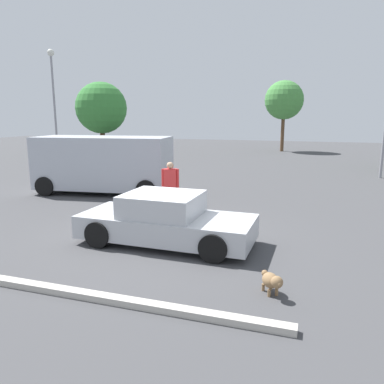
{
  "coord_description": "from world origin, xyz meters",
  "views": [
    {
      "loc": [
        3.42,
        -8.32,
        3.08
      ],
      "look_at": [
        0.11,
        1.81,
        0.9
      ],
      "focal_mm": 34.82,
      "sensor_mm": 36.0,
      "label": 1
    }
  ],
  "objects_px": {
    "dog": "(272,281)",
    "pedestrian": "(170,182)",
    "van_white": "(104,163)",
    "light_post_mid": "(53,88)",
    "sedan_foreground": "(166,221)"
  },
  "relations": [
    {
      "from": "dog",
      "to": "pedestrian",
      "type": "height_order",
      "value": "pedestrian"
    },
    {
      "from": "van_white",
      "to": "light_post_mid",
      "type": "xyz_separation_m",
      "value": [
        -8.65,
        8.31,
        3.66
      ]
    },
    {
      "from": "sedan_foreground",
      "to": "light_post_mid",
      "type": "bearing_deg",
      "value": 136.19
    },
    {
      "from": "sedan_foreground",
      "to": "pedestrian",
      "type": "height_order",
      "value": "pedestrian"
    },
    {
      "from": "sedan_foreground",
      "to": "dog",
      "type": "bearing_deg",
      "value": -33.93
    },
    {
      "from": "light_post_mid",
      "to": "dog",
      "type": "bearing_deg",
      "value": -43.3
    },
    {
      "from": "van_white",
      "to": "sedan_foreground",
      "type": "bearing_deg",
      "value": -54.1
    },
    {
      "from": "dog",
      "to": "pedestrian",
      "type": "bearing_deg",
      "value": -175.34
    },
    {
      "from": "sedan_foreground",
      "to": "light_post_mid",
      "type": "height_order",
      "value": "light_post_mid"
    },
    {
      "from": "van_white",
      "to": "pedestrian",
      "type": "relative_size",
      "value": 3.39
    },
    {
      "from": "dog",
      "to": "light_post_mid",
      "type": "height_order",
      "value": "light_post_mid"
    },
    {
      "from": "pedestrian",
      "to": "van_white",
      "type": "bearing_deg",
      "value": -133.71
    },
    {
      "from": "sedan_foreground",
      "to": "van_white",
      "type": "relative_size",
      "value": 0.77
    },
    {
      "from": "pedestrian",
      "to": "light_post_mid",
      "type": "xyz_separation_m",
      "value": [
        -12.29,
        10.29,
        3.91
      ]
    },
    {
      "from": "dog",
      "to": "van_white",
      "type": "distance_m",
      "value": 10.17
    }
  ]
}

